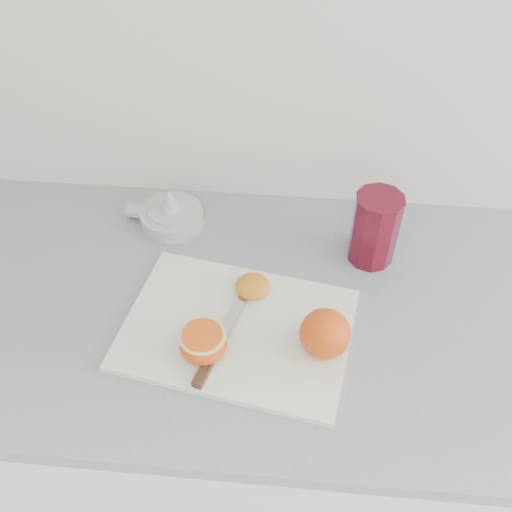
% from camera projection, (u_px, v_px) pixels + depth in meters
% --- Properties ---
extents(counter, '(2.49, 0.64, 0.89)m').
position_uv_depth(counter, '(260.00, 422.00, 1.34)').
color(counter, white).
rests_on(counter, ground).
extents(cutting_board, '(0.42, 0.33, 0.01)m').
position_uv_depth(cutting_board, '(237.00, 329.00, 0.97)').
color(cutting_board, white).
rests_on(cutting_board, counter).
extents(whole_orange, '(0.08, 0.08, 0.08)m').
position_uv_depth(whole_orange, '(325.00, 334.00, 0.91)').
color(whole_orange, '#F84A17').
rests_on(whole_orange, cutting_board).
extents(half_orange, '(0.08, 0.08, 0.05)m').
position_uv_depth(half_orange, '(203.00, 343.00, 0.92)').
color(half_orange, '#F84A17').
rests_on(half_orange, cutting_board).
extents(squeezed_shell, '(0.06, 0.06, 0.03)m').
position_uv_depth(squeezed_shell, '(253.00, 286.00, 1.02)').
color(squeezed_shell, orange).
rests_on(squeezed_shell, cutting_board).
extents(paring_knife, '(0.07, 0.20, 0.01)m').
position_uv_depth(paring_knife, '(212.00, 356.00, 0.92)').
color(paring_knife, '#482F1D').
rests_on(paring_knife, cutting_board).
extents(citrus_juicer, '(0.16, 0.13, 0.09)m').
position_uv_depth(citrus_juicer, '(171.00, 214.00, 1.16)').
color(citrus_juicer, silver).
rests_on(citrus_juicer, counter).
extents(red_tumbler, '(0.09, 0.09, 0.15)m').
position_uv_depth(red_tumbler, '(374.00, 231.00, 1.06)').
color(red_tumbler, maroon).
rests_on(red_tumbler, counter).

